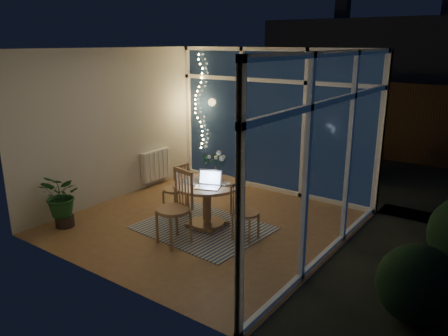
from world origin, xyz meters
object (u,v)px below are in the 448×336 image
at_px(laptop, 208,179).
at_px(potted_plant, 63,203).
at_px(dining_table, 207,205).
at_px(chair_front, 173,208).
at_px(flower_vase, 216,173).
at_px(chair_right, 246,212).
at_px(chair_left, 175,188).

relative_size(laptop, potted_plant, 0.45).
xyz_separation_m(dining_table, chair_front, (-0.00, -0.73, 0.18)).
bearing_deg(flower_vase, dining_table, -91.46).
distance_m(laptop, flower_vase, 0.40).
bearing_deg(laptop, potted_plant, -170.02).
relative_size(dining_table, chair_right, 1.19).
bearing_deg(potted_plant, chair_right, 26.11).
distance_m(chair_right, chair_front, 1.00).
bearing_deg(dining_table, chair_left, 172.01).
xyz_separation_m(chair_left, potted_plant, (-1.01, -1.37, -0.05)).
height_order(chair_right, chair_front, chair_front).
bearing_deg(chair_front, laptop, 88.15).
bearing_deg(chair_right, laptop, 94.71).
distance_m(dining_table, flower_vase, 0.50).
relative_size(chair_right, flower_vase, 4.03).
relative_size(dining_table, chair_front, 0.96).
relative_size(chair_left, potted_plant, 1.14).
bearing_deg(laptop, chair_right, -11.51).
relative_size(dining_table, chair_left, 1.16).
relative_size(chair_left, laptop, 2.52).
xyz_separation_m(chair_left, laptop, (0.87, -0.26, 0.38)).
xyz_separation_m(chair_right, potted_plant, (-2.47, -1.21, -0.04)).
xyz_separation_m(chair_left, chair_right, (1.46, -0.16, -0.01)).
xyz_separation_m(chair_front, flower_vase, (0.01, 0.95, 0.27)).
height_order(dining_table, flower_vase, flower_vase).
relative_size(dining_table, flower_vase, 4.78).
xyz_separation_m(chair_front, laptop, (0.14, 0.58, 0.29)).
bearing_deg(flower_vase, chair_left, -170.70).
bearing_deg(chair_front, flower_vase, 101.53).
xyz_separation_m(chair_right, chair_front, (-0.73, -0.67, 0.10)).
distance_m(chair_left, potted_plant, 1.70).
bearing_deg(dining_table, chair_front, -90.31).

